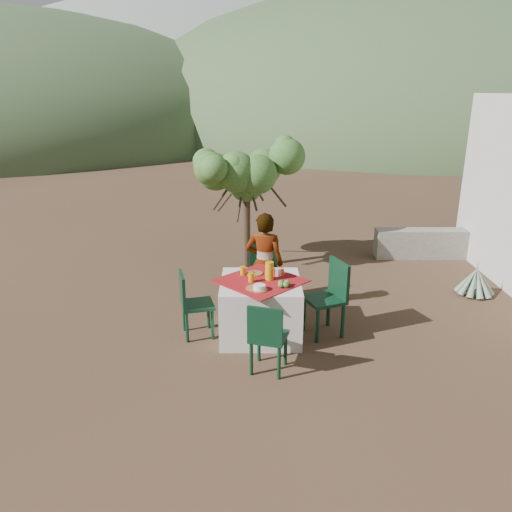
{
  "coord_description": "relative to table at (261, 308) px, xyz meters",
  "views": [
    {
      "loc": [
        0.03,
        -5.67,
        3.1
      ],
      "look_at": [
        0.02,
        0.65,
        0.95
      ],
      "focal_mm": 35.0,
      "sensor_mm": 36.0,
      "label": 1
    }
  ],
  "objects": [
    {
      "name": "person",
      "position": [
        0.06,
        0.7,
        0.36
      ],
      "size": [
        0.6,
        0.46,
        1.48
      ],
      "primitive_type": "imported",
      "rotation": [
        0.0,
        0.0,
        2.93
      ],
      "color": "#8C6651",
      "rests_on": "ground"
    },
    {
      "name": "agave",
      "position": [
        3.38,
        1.35,
        -0.17
      ],
      "size": [
        0.58,
        0.59,
        0.63
      ],
      "rotation": [
        0.0,
        0.0,
        -0.34
      ],
      "color": "gray",
      "rests_on": "ground"
    },
    {
      "name": "stone_wall",
      "position": [
        3.52,
        3.15,
        -0.1
      ],
      "size": [
        2.6,
        0.35,
        0.55
      ],
      "primitive_type": "cube",
      "color": "gray",
      "rests_on": "ground"
    },
    {
      "name": "ground",
      "position": [
        -0.08,
        -0.25,
        -0.38
      ],
      "size": [
        160.0,
        160.0,
        0.0
      ],
      "primitive_type": "plane",
      "color": "#3D2B1C",
      "rests_on": "ground"
    },
    {
      "name": "glass_near",
      "position": [
        -0.12,
        -0.06,
        0.44
      ],
      "size": [
        0.07,
        0.07,
        0.12
      ],
      "primitive_type": "cylinder",
      "color": "orange",
      "rests_on": "table"
    },
    {
      "name": "hill_far_center",
      "position": [
        -4.08,
        51.75,
        -0.38
      ],
      "size": [
        60.0,
        60.0,
        24.0
      ],
      "primitive_type": "ellipsoid",
      "color": "gray",
      "rests_on": "ground"
    },
    {
      "name": "juice_pitcher",
      "position": [
        0.11,
        0.03,
        0.5
      ],
      "size": [
        0.11,
        0.11,
        0.24
      ],
      "primitive_type": "cylinder",
      "color": "orange",
      "rests_on": "table"
    },
    {
      "name": "table",
      "position": [
        0.0,
        0.0,
        0.0
      ],
      "size": [
        1.3,
        1.3,
        0.76
      ],
      "color": "white",
      "rests_on": "ground"
    },
    {
      "name": "chair_near",
      "position": [
        0.07,
        -0.95,
        0.1
      ],
      "size": [
        0.49,
        0.49,
        0.86
      ],
      "rotation": [
        0.0,
        0.0,
        2.86
      ],
      "color": "black",
      "rests_on": "ground"
    },
    {
      "name": "jar_left",
      "position": [
        0.28,
        0.18,
        0.43
      ],
      "size": [
        0.06,
        0.06,
        0.09
      ],
      "primitive_type": "cylinder",
      "color": "orange",
      "rests_on": "table"
    },
    {
      "name": "hill_near_right",
      "position": [
        11.92,
        35.75,
        -0.38
      ],
      "size": [
        48.0,
        48.0,
        20.0
      ],
      "primitive_type": "ellipsoid",
      "color": "#344C2A",
      "rests_on": "ground"
    },
    {
      "name": "white_bowl",
      "position": [
        -0.02,
        -0.33,
        0.42
      ],
      "size": [
        0.15,
        0.15,
        0.06
      ],
      "primitive_type": "cylinder",
      "color": "white",
      "rests_on": "bowl_plate"
    },
    {
      "name": "plate_near",
      "position": [
        -0.08,
        -0.28,
        0.39
      ],
      "size": [
        0.21,
        0.21,
        0.01
      ],
      "primitive_type": "cylinder",
      "color": "brown",
      "rests_on": "table"
    },
    {
      "name": "bowl_plate",
      "position": [
        -0.02,
        -0.33,
        0.39
      ],
      "size": [
        0.2,
        0.2,
        0.01
      ],
      "primitive_type": "cylinder",
      "color": "brown",
      "rests_on": "table"
    },
    {
      "name": "jar_right",
      "position": [
        0.25,
        0.2,
        0.43
      ],
      "size": [
        0.06,
        0.06,
        0.1
      ],
      "primitive_type": "cylinder",
      "color": "orange",
      "rests_on": "table"
    },
    {
      "name": "shrub_tree",
      "position": [
        -0.17,
        2.67,
        1.22
      ],
      "size": [
        1.73,
        1.69,
        2.03
      ],
      "color": "#402E20",
      "rests_on": "ground"
    },
    {
      "name": "napkin_holder",
      "position": [
        0.23,
        0.15,
        0.43
      ],
      "size": [
        0.08,
        0.05,
        0.1
      ],
      "primitive_type": "cube",
      "rotation": [
        0.0,
        0.0,
        -0.05
      ],
      "color": "white",
      "rests_on": "table"
    },
    {
      "name": "chair_left",
      "position": [
        -0.89,
        -0.05,
        0.11
      ],
      "size": [
        0.49,
        0.49,
        0.88
      ],
      "rotation": [
        0.0,
        0.0,
        1.82
      ],
      "color": "black",
      "rests_on": "ground"
    },
    {
      "name": "fruit_cluster",
      "position": [
        0.28,
        -0.22,
        0.42
      ],
      "size": [
        0.15,
        0.14,
        0.08
      ],
      "color": "#508831",
      "rests_on": "table"
    },
    {
      "name": "plate_far",
      "position": [
        -0.08,
        0.23,
        0.39
      ],
      "size": [
        0.22,
        0.22,
        0.01
      ],
      "primitive_type": "cylinder",
      "color": "brown",
      "rests_on": "table"
    },
    {
      "name": "chair_far",
      "position": [
        0.07,
        1.05,
        0.15
      ],
      "size": [
        0.48,
        0.48,
        0.95
      ],
      "rotation": [
        0.0,
        0.0,
        0.1
      ],
      "color": "black",
      "rests_on": "ground"
    },
    {
      "name": "chair_right",
      "position": [
        0.9,
        0.04,
        0.17
      ],
      "size": [
        0.6,
        0.6,
        1.0
      ],
      "rotation": [
        0.0,
        0.0,
        5.09
      ],
      "color": "black",
      "rests_on": "ground"
    },
    {
      "name": "glass_far",
      "position": [
        -0.23,
        0.2,
        0.44
      ],
      "size": [
        0.07,
        0.07,
        0.11
      ],
      "primitive_type": "cylinder",
      "color": "orange",
      "rests_on": "table"
    }
  ]
}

